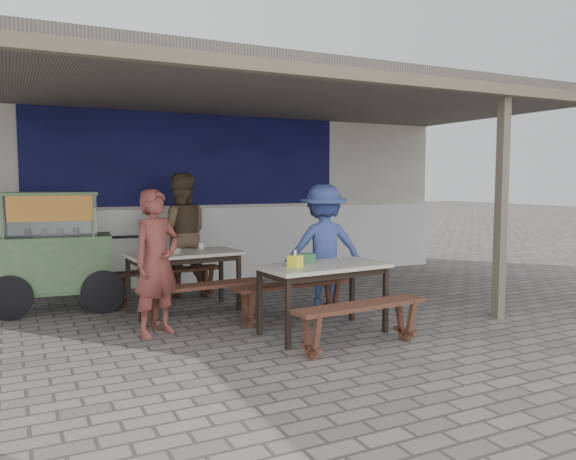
% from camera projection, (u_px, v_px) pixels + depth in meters
% --- Properties ---
extents(ground, '(60.00, 60.00, 0.00)m').
position_uv_depth(ground, '(289.00, 323.00, 6.47)').
color(ground, slate).
rests_on(ground, ground).
extents(back_wall, '(9.00, 1.28, 3.50)m').
position_uv_depth(back_wall, '(194.00, 176.00, 9.51)').
color(back_wall, beige).
rests_on(back_wall, ground).
extents(warung_roof, '(9.00, 4.21, 2.81)m').
position_uv_depth(warung_roof, '(258.00, 95.00, 7.04)').
color(warung_roof, '#5A534D').
rests_on(warung_roof, ground).
extents(table_left, '(1.41, 0.77, 0.75)m').
position_uv_depth(table_left, '(184.00, 259.00, 6.98)').
color(table_left, beige).
rests_on(table_left, ground).
extents(bench_left_street, '(1.48, 0.38, 0.45)m').
position_uv_depth(bench_left_street, '(203.00, 294.00, 6.46)').
color(bench_left_street, brown).
rests_on(bench_left_street, ground).
extents(bench_left_wall, '(1.48, 0.38, 0.45)m').
position_uv_depth(bench_left_wall, '(168.00, 277.00, 7.56)').
color(bench_left_wall, brown).
rests_on(bench_left_wall, ground).
extents(table_right, '(1.39, 0.81, 0.75)m').
position_uv_depth(table_right, '(323.00, 272.00, 5.96)').
color(table_right, beige).
rests_on(table_right, ground).
extents(bench_right_street, '(1.46, 0.39, 0.45)m').
position_uv_depth(bench_right_street, '(361.00, 315.00, 5.44)').
color(bench_right_street, brown).
rests_on(bench_right_street, ground).
extents(bench_right_wall, '(1.46, 0.39, 0.45)m').
position_uv_depth(bench_right_wall, '(292.00, 292.00, 6.55)').
color(bench_right_wall, brown).
rests_on(bench_right_wall, ground).
extents(vendor_cart, '(1.92, 0.87, 1.50)m').
position_uv_depth(vendor_cart, '(55.00, 247.00, 7.01)').
color(vendor_cart, '#6D885B').
rests_on(vendor_cart, ground).
extents(patron_street_side, '(0.67, 0.57, 1.55)m').
position_uv_depth(patron_street_side, '(157.00, 262.00, 5.93)').
color(patron_street_side, brown).
rests_on(patron_street_side, ground).
extents(patron_wall_side, '(0.95, 0.79, 1.75)m').
position_uv_depth(patron_wall_side, '(180.00, 235.00, 7.96)').
color(patron_wall_side, brown).
rests_on(patron_wall_side, ground).
extents(patron_right_table, '(1.15, 0.85, 1.59)m').
position_uv_depth(patron_right_table, '(324.00, 248.00, 6.99)').
color(patron_right_table, '#3A4E97').
rests_on(patron_right_table, ground).
extents(tissue_box, '(0.16, 0.16, 0.12)m').
position_uv_depth(tissue_box, '(295.00, 261.00, 5.77)').
color(tissue_box, yellow).
rests_on(tissue_box, table_right).
extents(donation_box, '(0.18, 0.16, 0.10)m').
position_uv_depth(donation_box, '(308.00, 258.00, 6.06)').
color(donation_box, '#2D653E').
rests_on(donation_box, table_right).
extents(condiment_jar, '(0.07, 0.07, 0.08)m').
position_uv_depth(condiment_jar, '(201.00, 246.00, 7.31)').
color(condiment_jar, beige).
rests_on(condiment_jar, table_left).
extents(condiment_bowl, '(0.18, 0.18, 0.04)m').
position_uv_depth(condiment_bowl, '(175.00, 251.00, 6.95)').
color(condiment_bowl, silver).
rests_on(condiment_bowl, table_left).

